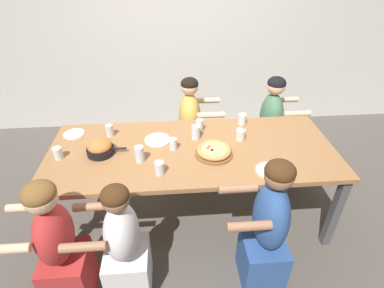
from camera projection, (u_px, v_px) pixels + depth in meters
ground_plane at (192, 213)px, 3.04m from camera, size 18.00×18.00×0.00m
restaurant_back_panel at (180, 9)px, 3.74m from camera, size 10.00×0.06×3.20m
dining_table at (192, 155)px, 2.64m from camera, size 2.48×1.02×0.80m
pizza_board_main at (214, 151)px, 2.51m from camera, size 0.32×0.32×0.06m
skillet_bowl at (100, 148)px, 2.51m from camera, size 0.33×0.23×0.14m
empty_plate_a at (157, 140)px, 2.70m from camera, size 0.23×0.23×0.02m
empty_plate_b at (74, 134)px, 2.79m from camera, size 0.19×0.19×0.02m
empty_plate_c at (269, 171)px, 2.34m from camera, size 0.21×0.21×0.02m
cocktail_glass_blue at (240, 135)px, 2.70m from camera, size 0.08×0.08×0.12m
drinking_glass_a at (58, 154)px, 2.46m from camera, size 0.07×0.07×0.10m
drinking_glass_b at (110, 131)px, 2.75m from camera, size 0.07×0.07×0.11m
drinking_glass_c at (242, 120)px, 2.93m from camera, size 0.08×0.08×0.11m
drinking_glass_d at (173, 144)px, 2.57m from camera, size 0.07×0.07×0.10m
drinking_glass_e at (196, 133)px, 2.71m from camera, size 0.08×0.08×0.13m
drinking_glass_f at (140, 155)px, 2.42m from camera, size 0.07×0.07×0.14m
drinking_glass_g at (159, 168)px, 2.29m from camera, size 0.07×0.07×0.11m
drinking_glass_h at (199, 126)px, 2.82m from camera, size 0.07×0.07×0.12m
diner_near_left at (59, 248)px, 2.09m from camera, size 0.51×0.40×1.10m
diner_far_center at (190, 132)px, 3.35m from camera, size 0.51×0.40×1.16m
diner_near_midleft at (124, 248)px, 2.14m from camera, size 0.51×0.40×1.04m
diner_near_midright at (267, 232)px, 2.17m from camera, size 0.51×0.40×1.18m
diner_far_right at (270, 129)px, 3.42m from camera, size 0.51×0.40×1.14m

